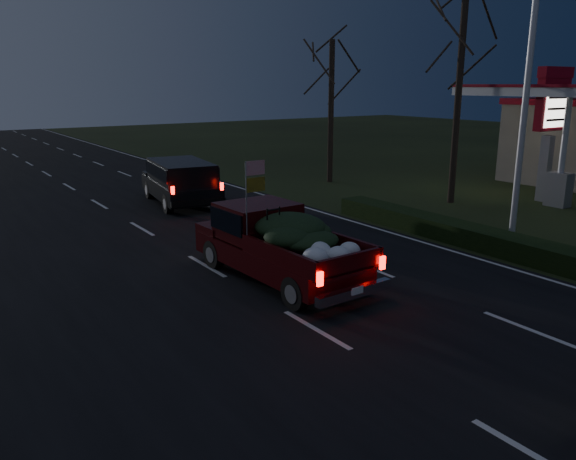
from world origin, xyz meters
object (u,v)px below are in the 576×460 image
gas_price_pylon (552,112)px  pickup_truck (278,240)px  light_pole (529,64)px  lead_suv (181,178)px

gas_price_pylon → pickup_truck: (-14.89, -1.91, -2.73)m
gas_price_pylon → pickup_truck: size_ratio=1.04×
light_pole → lead_suv: bearing=120.7°
light_pole → pickup_truck: size_ratio=1.71×
light_pole → gas_price_pylon: size_ratio=1.64×
pickup_truck → lead_suv: pickup_truck is taller
pickup_truck → lead_suv: 10.21m
light_pole → pickup_truck: (-8.39, 1.08, -4.44)m
gas_price_pylon → lead_suv: (-13.11, 8.14, -2.66)m
lead_suv → gas_price_pylon: bearing=-23.2°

